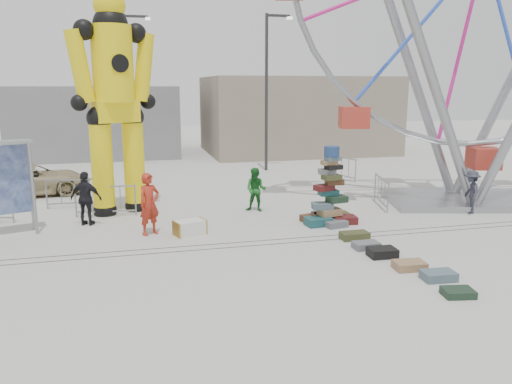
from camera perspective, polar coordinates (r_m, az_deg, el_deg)
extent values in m
plane|color=#9E9E99|center=(13.77, 3.23, -6.69)|extent=(90.00, 90.00, 0.00)
cube|color=#47443F|center=(14.32, 2.52, -5.93)|extent=(40.00, 0.04, 0.01)
cube|color=#47443F|center=(14.68, 2.07, -5.47)|extent=(40.00, 0.04, 0.01)
cube|color=gray|center=(34.29, 4.62, 8.78)|extent=(12.00, 8.00, 5.00)
cube|color=gray|center=(34.59, -17.61, 7.79)|extent=(10.00, 8.00, 4.40)
cylinder|color=#2D2D30|center=(26.37, 1.20, 11.12)|extent=(0.16, 0.16, 8.00)
cube|color=#2D2D30|center=(26.76, 2.55, 19.49)|extent=(1.20, 0.15, 0.12)
cube|color=silver|center=(26.92, 3.85, 19.22)|extent=(0.25, 0.25, 0.12)
cylinder|color=#2D2D30|center=(27.46, -14.46, 10.78)|extent=(0.16, 0.16, 8.00)
cube|color=#2D2D30|center=(27.68, -13.59, 18.94)|extent=(1.20, 0.15, 0.12)
cube|color=silver|center=(27.68, -12.27, 18.78)|extent=(0.25, 0.25, 0.12)
cube|color=#1C5155|center=(16.23, 7.15, -3.36)|extent=(0.87, 0.64, 0.27)
cube|color=#551618|center=(16.62, 10.08, -3.13)|extent=(0.82, 0.61, 0.25)
cube|color=#4F2F19|center=(16.69, 6.44, -2.99)|extent=(0.82, 0.66, 0.23)
cube|color=#3F4422|center=(17.07, 9.31, -2.70)|extent=(0.75, 0.53, 0.25)
cube|color=slate|center=(16.16, 9.09, -3.61)|extent=(0.78, 0.60, 0.21)
cube|color=black|center=(17.06, 7.61, -2.69)|extent=(0.71, 0.50, 0.23)
cube|color=#9D764F|center=(16.49, 8.43, -2.27)|extent=(0.78, 0.58, 0.23)
cube|color=slate|center=(16.36, 7.59, -1.57)|extent=(0.72, 0.55, 0.21)
cube|color=#1C3321|center=(16.47, 9.22, -0.80)|extent=(0.70, 0.53, 0.21)
cube|color=#1C5155|center=(16.49, 8.27, -0.06)|extent=(0.62, 0.42, 0.19)
cube|color=#551618|center=(16.33, 7.78, 0.50)|extent=(0.69, 0.56, 0.19)
cube|color=#4F2F19|center=(16.39, 8.95, 1.17)|extent=(0.61, 0.45, 0.19)
cube|color=#3F4422|center=(16.20, 8.63, 1.68)|extent=(0.63, 0.47, 0.16)
cube|color=slate|center=(16.25, 8.12, 2.32)|extent=(0.59, 0.45, 0.16)
cube|color=black|center=(16.23, 8.86, 2.84)|extent=(0.57, 0.44, 0.14)
cube|color=#9D764F|center=(16.20, 8.37, 3.35)|extent=(0.51, 0.35, 0.14)
cube|color=slate|center=(16.14, 8.77, 3.79)|extent=(0.53, 0.40, 0.12)
cylinder|color=navy|center=(16.12, 8.65, 4.60)|extent=(0.49, 0.49, 0.33)
sphere|color=black|center=(18.23, -16.86, -2.01)|extent=(0.80, 0.80, 0.80)
cylinder|color=yellow|center=(17.93, -17.16, 2.70)|extent=(0.73, 0.73, 3.35)
sphere|color=black|center=(17.75, -17.49, 8.05)|extent=(0.84, 0.84, 0.84)
sphere|color=black|center=(18.61, -13.52, -1.54)|extent=(0.80, 0.80, 0.80)
cylinder|color=yellow|center=(18.33, -13.75, 3.08)|extent=(0.73, 0.73, 3.35)
sphere|color=black|center=(18.15, -14.01, 8.32)|extent=(0.84, 0.84, 0.84)
cube|color=yellow|center=(17.93, -15.77, 8.85)|extent=(1.67, 1.32, 0.73)
cylinder|color=yellow|center=(17.93, -16.07, 13.87)|extent=(1.36, 1.36, 2.51)
sphere|color=black|center=(18.02, -16.31, 17.86)|extent=(1.15, 1.15, 1.15)
sphere|color=yellow|center=(18.10, -16.43, 19.84)|extent=(1.05, 1.05, 1.05)
sphere|color=black|center=(17.71, -19.10, 17.12)|extent=(0.67, 0.67, 0.67)
cylinder|color=yellow|center=(17.57, -19.50, 13.36)|extent=(1.00, 0.83, 2.36)
sphere|color=black|center=(17.54, -19.57, 9.59)|extent=(0.54, 0.54, 0.54)
sphere|color=black|center=(18.33, -13.53, 17.24)|extent=(0.67, 0.67, 0.67)
cylinder|color=yellow|center=(18.33, -12.73, 13.66)|extent=(1.00, 0.83, 2.36)
sphere|color=black|center=(18.37, -12.26, 10.08)|extent=(0.54, 0.54, 0.54)
cube|color=gray|center=(20.86, 22.57, -0.82)|extent=(6.35, 4.72, 0.23)
cylinder|color=gray|center=(18.81, 19.60, 11.74)|extent=(3.91, 1.32, 9.21)
cylinder|color=gray|center=(20.76, 17.76, 11.82)|extent=(3.91, 1.32, 9.21)
cylinder|color=gray|center=(22.09, 26.97, 11.08)|extent=(3.91, 1.32, 9.21)
cube|color=#A83024|center=(20.59, 22.93, 3.51)|extent=(1.25, 1.25, 0.80)
cylinder|color=gray|center=(16.61, -24.26, 0.51)|extent=(0.09, 0.09, 2.81)
cube|color=silver|center=(15.27, -7.57, -4.04)|extent=(1.04, 0.79, 0.43)
cube|color=#3F4422|center=(14.99, 11.19, -4.91)|extent=(0.83, 0.46, 0.22)
cube|color=slate|center=(14.20, 12.47, -5.97)|extent=(0.72, 0.47, 0.19)
cube|color=black|center=(13.64, 14.24, -6.71)|extent=(0.76, 0.55, 0.24)
cube|color=#9D764F|center=(12.93, 17.13, -8.02)|extent=(0.80, 0.56, 0.20)
cube|color=slate|center=(12.47, 20.14, -8.96)|extent=(0.80, 0.54, 0.21)
cube|color=#1C3321|center=(11.72, 22.10, -10.60)|extent=(0.72, 0.57, 0.16)
imported|color=#A12617|center=(15.31, -12.09, -1.35)|extent=(0.82, 0.75, 1.89)
imported|color=#175F1F|center=(17.81, -0.01, 0.26)|extent=(0.96, 0.89, 1.57)
imported|color=black|center=(16.89, -18.84, -0.72)|extent=(1.11, 0.77, 1.76)
imported|color=#282A35|center=(19.11, 23.37, 0.02)|extent=(0.89, 1.13, 1.53)
imported|color=tan|center=(22.53, -24.21, 1.28)|extent=(4.77, 2.67, 1.26)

